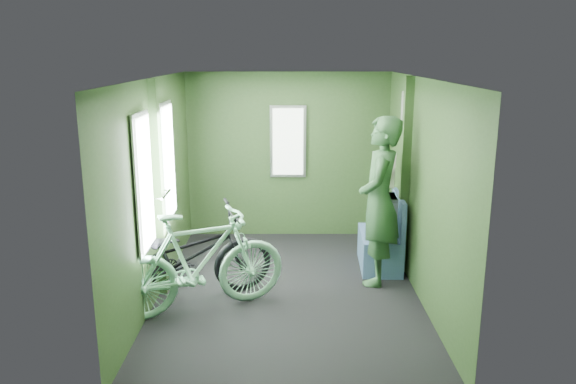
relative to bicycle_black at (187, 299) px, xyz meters
name	(u,v)px	position (x,y,z in m)	size (l,w,h in m)	color
room	(284,162)	(1.04, 0.25, 1.44)	(4.00, 4.02, 2.31)	black
bicycle_black	(187,299)	(0.00, 0.00, 0.00)	(0.65, 1.87, 0.98)	black
bicycle_mint	(201,312)	(0.19, -0.30, 0.00)	(0.51, 1.80, 1.08)	#89D5A9
passenger	(379,201)	(2.09, 0.50, 0.95)	(0.62, 0.80, 1.89)	#2F5632
waste_box	(391,231)	(2.33, 1.01, 0.44)	(0.26, 0.36, 0.88)	gray
bench_seat	(382,246)	(2.22, 0.95, 0.26)	(0.51, 0.87, 0.90)	navy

